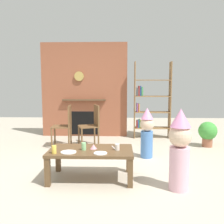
{
  "coord_description": "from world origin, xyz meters",
  "views": [
    {
      "loc": [
        0.28,
        -3.71,
        1.36
      ],
      "look_at": [
        0.15,
        0.4,
        0.88
      ],
      "focal_mm": 39.0,
      "sensor_mm": 36.0,
      "label": 1
    }
  ],
  "objects_px": {
    "paper_cup_center": "(54,150)",
    "child_in_pink": "(147,131)",
    "bookshelf": "(149,103)",
    "paper_cup_near_right": "(117,147)",
    "birthday_cake_slice": "(94,147)",
    "dining_chair_middle": "(92,123)",
    "potted_plant_tall": "(208,132)",
    "dining_chair_left": "(66,123)",
    "child_with_cone_hat": "(180,148)",
    "paper_plate_rear": "(69,152)",
    "paper_cup_near_left": "(84,146)",
    "coffee_table": "(91,154)",
    "paper_plate_front": "(100,153)"
  },
  "relations": [
    {
      "from": "paper_plate_front",
      "to": "coffee_table",
      "type": "bearing_deg",
      "value": 126.13
    },
    {
      "from": "paper_cup_near_left",
      "to": "paper_cup_near_right",
      "type": "distance_m",
      "value": 0.47
    },
    {
      "from": "paper_plate_rear",
      "to": "potted_plant_tall",
      "type": "height_order",
      "value": "potted_plant_tall"
    },
    {
      "from": "paper_cup_near_left",
      "to": "paper_plate_rear",
      "type": "relative_size",
      "value": 0.49
    },
    {
      "from": "birthday_cake_slice",
      "to": "paper_cup_near_left",
      "type": "bearing_deg",
      "value": -151.46
    },
    {
      "from": "bookshelf",
      "to": "paper_plate_rear",
      "type": "xyz_separation_m",
      "value": [
        -1.44,
        -2.91,
        -0.45
      ]
    },
    {
      "from": "paper_cup_center",
      "to": "child_in_pink",
      "type": "relative_size",
      "value": 0.12
    },
    {
      "from": "paper_cup_center",
      "to": "birthday_cake_slice",
      "type": "height_order",
      "value": "paper_cup_center"
    },
    {
      "from": "paper_cup_near_right",
      "to": "birthday_cake_slice",
      "type": "relative_size",
      "value": 0.88
    },
    {
      "from": "potted_plant_tall",
      "to": "paper_cup_near_right",
      "type": "bearing_deg",
      "value": -135.71
    },
    {
      "from": "paper_plate_front",
      "to": "dining_chair_left",
      "type": "relative_size",
      "value": 0.2
    },
    {
      "from": "child_in_pink",
      "to": "dining_chair_left",
      "type": "bearing_deg",
      "value": -73.2
    },
    {
      "from": "paper_plate_front",
      "to": "dining_chair_middle",
      "type": "bearing_deg",
      "value": 99.21
    },
    {
      "from": "bookshelf",
      "to": "paper_cup_near_left",
      "type": "bearing_deg",
      "value": -114.26
    },
    {
      "from": "bookshelf",
      "to": "paper_plate_rear",
      "type": "bearing_deg",
      "value": -116.35
    },
    {
      "from": "paper_cup_near_left",
      "to": "paper_plate_rear",
      "type": "distance_m",
      "value": 0.24
    },
    {
      "from": "coffee_table",
      "to": "dining_chair_middle",
      "type": "height_order",
      "value": "dining_chair_middle"
    },
    {
      "from": "paper_cup_near_left",
      "to": "birthday_cake_slice",
      "type": "distance_m",
      "value": 0.15
    },
    {
      "from": "child_with_cone_hat",
      "to": "dining_chair_left",
      "type": "relative_size",
      "value": 1.17
    },
    {
      "from": "dining_chair_middle",
      "to": "birthday_cake_slice",
      "type": "bearing_deg",
      "value": 77.46
    },
    {
      "from": "dining_chair_left",
      "to": "coffee_table",
      "type": "bearing_deg",
      "value": 108.4
    },
    {
      "from": "child_with_cone_hat",
      "to": "dining_chair_middle",
      "type": "distance_m",
      "value": 2.58
    },
    {
      "from": "paper_cup_near_right",
      "to": "dining_chair_left",
      "type": "distance_m",
      "value": 2.15
    },
    {
      "from": "bookshelf",
      "to": "dining_chair_left",
      "type": "relative_size",
      "value": 2.11
    },
    {
      "from": "dining_chair_middle",
      "to": "potted_plant_tall",
      "type": "relative_size",
      "value": 1.65
    },
    {
      "from": "child_in_pink",
      "to": "potted_plant_tall",
      "type": "distance_m",
      "value": 1.64
    },
    {
      "from": "birthday_cake_slice",
      "to": "dining_chair_middle",
      "type": "relative_size",
      "value": 0.11
    },
    {
      "from": "paper_cup_near_right",
      "to": "paper_cup_center",
      "type": "bearing_deg",
      "value": -167.39
    },
    {
      "from": "child_in_pink",
      "to": "bookshelf",
      "type": "bearing_deg",
      "value": -147.23
    },
    {
      "from": "birthday_cake_slice",
      "to": "dining_chair_left",
      "type": "height_order",
      "value": "dining_chair_left"
    },
    {
      "from": "bookshelf",
      "to": "dining_chair_middle",
      "type": "bearing_deg",
      "value": -146.57
    },
    {
      "from": "child_with_cone_hat",
      "to": "child_in_pink",
      "type": "bearing_deg",
      "value": -63.36
    },
    {
      "from": "paper_plate_rear",
      "to": "dining_chair_middle",
      "type": "distance_m",
      "value": 2.03
    },
    {
      "from": "child_in_pink",
      "to": "paper_cup_near_left",
      "type": "bearing_deg",
      "value": -1.9
    },
    {
      "from": "paper_cup_near_right",
      "to": "birthday_cake_slice",
      "type": "distance_m",
      "value": 0.35
    },
    {
      "from": "dining_chair_left",
      "to": "dining_chair_middle",
      "type": "bearing_deg",
      "value": -178.39
    },
    {
      "from": "child_with_cone_hat",
      "to": "potted_plant_tall",
      "type": "xyz_separation_m",
      "value": [
        1.15,
        2.2,
        -0.24
      ]
    },
    {
      "from": "child_in_pink",
      "to": "potted_plant_tall",
      "type": "xyz_separation_m",
      "value": [
        1.41,
        0.82,
        -0.17
      ]
    },
    {
      "from": "paper_plate_rear",
      "to": "child_with_cone_hat",
      "type": "relative_size",
      "value": 0.2
    },
    {
      "from": "paper_cup_near_left",
      "to": "dining_chair_middle",
      "type": "height_order",
      "value": "dining_chair_middle"
    },
    {
      "from": "potted_plant_tall",
      "to": "child_in_pink",
      "type": "bearing_deg",
      "value": -149.71
    },
    {
      "from": "child_with_cone_hat",
      "to": "paper_plate_front",
      "type": "bearing_deg",
      "value": 8.87
    },
    {
      "from": "paper_cup_near_left",
      "to": "paper_cup_center",
      "type": "bearing_deg",
      "value": -154.12
    },
    {
      "from": "dining_chair_left",
      "to": "dining_chair_middle",
      "type": "relative_size",
      "value": 1.0
    },
    {
      "from": "bookshelf",
      "to": "child_with_cone_hat",
      "type": "relative_size",
      "value": 1.81
    },
    {
      "from": "dining_chair_middle",
      "to": "child_in_pink",
      "type": "bearing_deg",
      "value": 124.02
    },
    {
      "from": "bookshelf",
      "to": "birthday_cake_slice",
      "type": "bearing_deg",
      "value": -112.53
    },
    {
      "from": "bookshelf",
      "to": "child_with_cone_hat",
      "type": "xyz_separation_m",
      "value": [
        0.01,
        -3.08,
        -0.33
      ]
    },
    {
      "from": "paper_plate_rear",
      "to": "potted_plant_tall",
      "type": "bearing_deg",
      "value": 38.04
    },
    {
      "from": "paper_plate_rear",
      "to": "dining_chair_left",
      "type": "relative_size",
      "value": 0.24
    }
  ]
}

